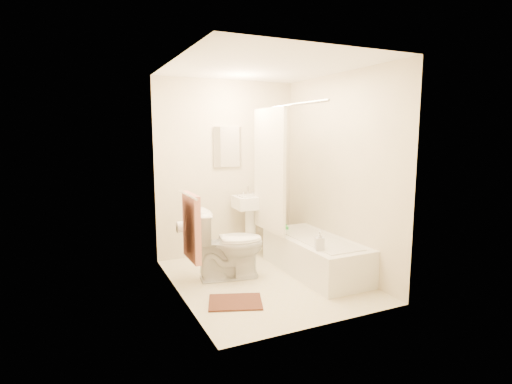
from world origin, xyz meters
name	(u,v)px	position (x,y,z in m)	size (l,w,h in m)	color
floor	(265,280)	(0.00, 0.00, 0.00)	(2.40, 2.40, 0.00)	beige
ceiling	(266,66)	(0.00, 0.00, 2.40)	(2.40, 2.40, 0.00)	white
wall_back	(227,169)	(0.00, 1.20, 1.20)	(2.00, 0.02, 2.40)	beige
wall_left	(177,182)	(-1.00, 0.00, 1.20)	(0.02, 2.40, 2.40)	beige
wall_right	(339,173)	(1.00, 0.00, 1.20)	(0.02, 2.40, 2.40)	beige
mirror	(227,147)	(0.00, 1.18, 1.50)	(0.40, 0.03, 0.55)	white
curtain_rod	(285,106)	(0.30, 0.10, 2.00)	(0.03, 0.03, 1.70)	silver
shower_curtain	(269,171)	(0.30, 0.50, 1.22)	(0.04, 0.80, 1.55)	silver
towel_bar	(188,195)	(-0.96, -0.25, 1.10)	(0.02, 0.02, 0.60)	silver
towel	(192,227)	(-0.93, -0.25, 0.78)	(0.06, 0.45, 0.66)	#CC7266
toilet_paper	(182,227)	(-0.93, 0.12, 0.70)	(0.12, 0.12, 0.11)	white
toilet	(229,244)	(-0.35, 0.25, 0.41)	(0.46, 0.83, 0.81)	white
sink	(251,223)	(0.25, 0.95, 0.46)	(0.46, 0.37, 0.91)	white
bathtub	(315,255)	(0.67, -0.01, 0.21)	(0.66, 1.51, 0.43)	white
bath_mat	(235,302)	(-0.55, -0.44, 0.01)	(0.53, 0.40, 0.02)	#4E2F21
soap_bottle	(320,241)	(0.44, -0.44, 0.53)	(0.09, 0.10, 0.21)	white
scrub_brush	(285,227)	(0.58, 0.59, 0.45)	(0.06, 0.22, 0.04)	green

